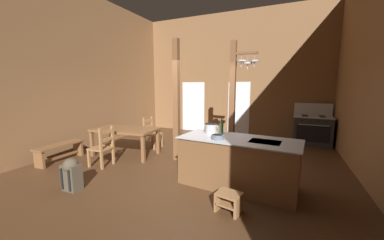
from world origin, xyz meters
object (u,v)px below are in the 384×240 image
ladderback_chair_by_post (103,147)px  bench_along_left_wall (60,150)px  ladderback_chair_near_window (152,133)px  stove_range (312,130)px  backpack (72,173)px  bottle_tall_on_counter (221,128)px  dining_table (125,132)px  kitchen_island (238,162)px  mixing_bowl_on_counter (218,137)px  stockpot_on_counter (211,128)px  step_stool (229,200)px

ladderback_chair_by_post → bench_along_left_wall: ladderback_chair_by_post is taller
ladderback_chair_near_window → bench_along_left_wall: 2.45m
stove_range → backpack: size_ratio=2.21×
ladderback_chair_near_window → bottle_tall_on_counter: bearing=-26.9°
stove_range → dining_table: 5.85m
dining_table → kitchen_island: bearing=-11.5°
stove_range → ladderback_chair_by_post: stove_range is taller
stove_range → mixing_bowl_on_counter: bearing=-114.2°
backpack → stockpot_on_counter: bearing=37.2°
stockpot_on_counter → ladderback_chair_near_window: bearing=150.3°
kitchen_island → ladderback_chair_near_window: 3.39m
kitchen_island → stove_range: bearing=68.8°
stove_range → bottle_tall_on_counter: size_ratio=4.17×
step_stool → dining_table: (-3.31, 1.58, 0.47)m
backpack → stove_range: bearing=51.6°
step_stool → backpack: backpack is taller
bench_along_left_wall → stockpot_on_counter: (3.78, 0.65, 0.73)m
ladderback_chair_by_post → stockpot_on_counter: size_ratio=3.05×
step_stool → ladderback_chair_by_post: ladderback_chair_by_post is taller
ladderback_chair_by_post → bottle_tall_on_counter: (2.74, 0.50, 0.60)m
ladderback_chair_near_window → ladderback_chair_by_post: bearing=-94.6°
ladderback_chair_by_post → backpack: (0.42, -1.14, -0.14)m
bottle_tall_on_counter → backpack: bearing=-144.6°
kitchen_island → dining_table: size_ratio=1.26×
kitchen_island → ladderback_chair_by_post: 3.16m
kitchen_island → ladderback_chair_by_post: ladderback_chair_by_post is taller
dining_table → backpack: bearing=-75.9°
backpack → stockpot_on_counter: stockpot_on_counter is taller
dining_table → mixing_bowl_on_counter: (2.90, -0.86, 0.31)m
stove_range → stockpot_on_counter: 4.41m
dining_table → backpack: size_ratio=2.97×
ladderback_chair_near_window → backpack: bearing=-84.7°
dining_table → mixing_bowl_on_counter: size_ratio=7.59×
stove_range → ladderback_chair_by_post: size_ratio=1.39×
ladderback_chair_by_post → mixing_bowl_on_counter: mixing_bowl_on_counter is taller
stove_range → ladderback_chair_near_window: 5.17m
dining_table → mixing_bowl_on_counter: bearing=-16.6°
stove_range → kitchen_island: bearing=-111.2°
bench_along_left_wall → mixing_bowl_on_counter: (4.05, 0.22, 0.67)m
backpack → mixing_bowl_on_counter: (2.38, 1.18, 0.65)m
stockpot_on_counter → bottle_tall_on_counter: size_ratio=0.98×
step_stool → ladderback_chair_near_window: (-3.07, 2.50, 0.27)m
backpack → bottle_tall_on_counter: size_ratio=1.88×
ladderback_chair_near_window → mixing_bowl_on_counter: size_ratio=4.07×
dining_table → bottle_tall_on_counter: 2.88m
step_stool → mixing_bowl_on_counter: size_ratio=1.74×
ladderback_chair_near_window → stockpot_on_counter: bearing=-29.7°
stove_range → mixing_bowl_on_counter: size_ratio=5.65×
mixing_bowl_on_counter → bottle_tall_on_counter: (-0.07, 0.47, 0.08)m
dining_table → bottle_tall_on_counter: size_ratio=5.60×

